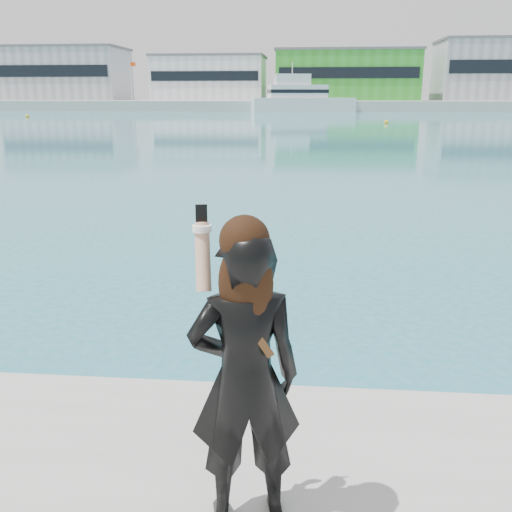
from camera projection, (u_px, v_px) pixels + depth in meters
The scene contains 11 objects.
far_quay at pixel (309, 105), 128.55m from camera, with size 320.00×40.00×2.00m, color #9E9E99.
warehouse_grey_left at pixel (67, 74), 129.54m from camera, with size 26.52×16.36×11.50m.
warehouse_white at pixel (210, 78), 126.95m from camera, with size 24.48×15.35×9.50m.
warehouse_green at pixel (346, 75), 124.21m from camera, with size 30.60×16.36×10.50m.
warehouse_grey_right at pixel (498, 70), 121.15m from camera, with size 25.50×15.35×12.50m.
flagpole_left at pixel (131, 78), 121.70m from camera, with size 1.28×0.16×8.00m.
flagpole_right at pixel (418, 78), 116.49m from camera, with size 1.28×0.16×8.00m.
motor_yacht at pixel (300, 98), 109.04m from camera, with size 20.27×9.68×9.12m.
buoy_far at pixel (27, 117), 83.56m from camera, with size 0.50×0.50×0.50m, color #E3AE0B.
buoy_extra at pixel (386, 123), 66.00m from camera, with size 0.50×0.50×0.50m, color #E3AE0B.
woman at pixel (245, 371), 3.25m from camera, with size 0.73×0.55×1.89m.
Camera 1 is at (0.17, -3.53, 3.27)m, focal length 40.00 mm.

